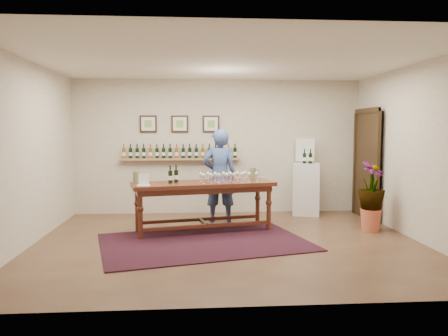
{
  "coord_description": "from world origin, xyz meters",
  "views": [
    {
      "loc": [
        -0.55,
        -6.68,
        1.76
      ],
      "look_at": [
        0.0,
        0.8,
        1.1
      ],
      "focal_mm": 35.0,
      "sensor_mm": 36.0,
      "label": 1
    }
  ],
  "objects": [
    {
      "name": "tasting_table",
      "position": [
        -0.36,
        0.78,
        0.73
      ],
      "size": [
        2.53,
        1.26,
        0.86
      ],
      "rotation": [
        0.0,
        0.0,
        0.21
      ],
      "color": "#411B10",
      "rests_on": "ground"
    },
    {
      "name": "room_shell",
      "position": [
        2.11,
        1.86,
        1.12
      ],
      "size": [
        6.0,
        6.0,
        6.0
      ],
      "color": "beige",
      "rests_on": "ground"
    },
    {
      "name": "pitcher_left",
      "position": [
        -1.48,
        0.66,
        0.96
      ],
      "size": [
        0.14,
        0.14,
        0.21
      ],
      "primitive_type": null,
      "rotation": [
        0.0,
        0.0,
        0.09
      ],
      "color": "olive",
      "rests_on": "tasting_table"
    },
    {
      "name": "potted_plant",
      "position": [
        2.54,
        0.59,
        0.61
      ],
      "size": [
        0.78,
        0.78,
        1.05
      ],
      "rotation": [
        0.0,
        0.0,
        0.75
      ],
      "color": "#C75D42",
      "rests_on": "ground"
    },
    {
      "name": "table_bottles",
      "position": [
        -0.87,
        0.72,
        1.0
      ],
      "size": [
        0.28,
        0.19,
        0.27
      ],
      "primitive_type": null,
      "rotation": [
        0.0,
        0.0,
        0.17
      ],
      "color": "black",
      "rests_on": "tasting_table"
    },
    {
      "name": "info_sign",
      "position": [
        1.82,
        2.32,
        1.33
      ],
      "size": [
        0.38,
        0.12,
        0.53
      ],
      "primitive_type": "cube",
      "rotation": [
        0.0,
        0.0,
        -0.26
      ],
      "color": "silver",
      "rests_on": "display_pedestal"
    },
    {
      "name": "display_pedestal",
      "position": [
        1.81,
        2.16,
        0.53
      ],
      "size": [
        0.66,
        0.66,
        1.07
      ],
      "primitive_type": "cube",
      "rotation": [
        0.0,
        0.0,
        -0.26
      ],
      "color": "silver",
      "rests_on": "ground"
    },
    {
      "name": "table_glasses",
      "position": [
        0.02,
        0.81,
        0.95
      ],
      "size": [
        1.29,
        0.57,
        0.17
      ],
      "primitive_type": null,
      "rotation": [
        0.0,
        0.0,
        0.23
      ],
      "color": "silver",
      "rests_on": "tasting_table"
    },
    {
      "name": "pitcher_right",
      "position": [
        0.55,
        1.13,
        0.97
      ],
      "size": [
        0.14,
        0.14,
        0.22
      ],
      "primitive_type": null,
      "rotation": [
        0.0,
        0.0,
        0.04
      ],
      "color": "olive",
      "rests_on": "tasting_table"
    },
    {
      "name": "menu_card",
      "position": [
        -1.33,
        0.43,
        0.95
      ],
      "size": [
        0.21,
        0.16,
        0.19
      ],
      "primitive_type": "cube",
      "rotation": [
        0.0,
        0.0,
        0.05
      ],
      "color": "silver",
      "rests_on": "tasting_table"
    },
    {
      "name": "person",
      "position": [
        -0.03,
        1.56,
        0.89
      ],
      "size": [
        0.65,
        0.43,
        1.77
      ],
      "primitive_type": "imported",
      "rotation": [
        0.0,
        0.0,
        3.13
      ],
      "color": "#364C80",
      "rests_on": "ground"
    },
    {
      "name": "pedestal_bottles",
      "position": [
        1.81,
        2.09,
        1.21
      ],
      "size": [
        0.29,
        0.14,
        0.28
      ],
      "primitive_type": null,
      "rotation": [
        0.0,
        0.0,
        -0.26
      ],
      "color": "black",
      "rests_on": "display_pedestal"
    },
    {
      "name": "rug",
      "position": [
        -0.36,
        0.01,
        0.01
      ],
      "size": [
        3.54,
        2.78,
        0.02
      ],
      "primitive_type": "cube",
      "rotation": [
        0.0,
        0.0,
        0.25
      ],
      "color": "#46100C",
      "rests_on": "ground"
    },
    {
      "name": "ground",
      "position": [
        0.0,
        0.0,
        0.0
      ],
      "size": [
        6.0,
        6.0,
        0.0
      ],
      "primitive_type": "plane",
      "color": "#4D2B22",
      "rests_on": "ground"
    }
  ]
}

